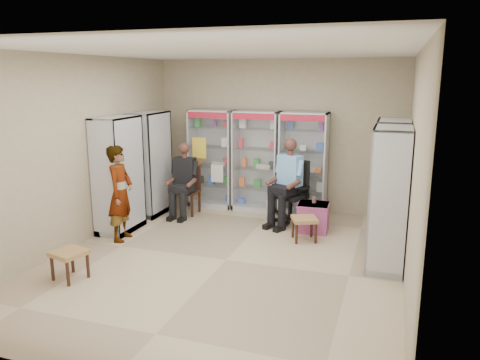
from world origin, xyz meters
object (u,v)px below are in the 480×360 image
(wooden_chair, at_px, (187,191))
(office_chair, at_px, (291,192))
(pink_trunk, at_px, (313,217))
(cabinet_back_mid, at_px, (256,161))
(standing_man, at_px, (120,193))
(woven_stool_a, at_px, (304,229))
(cabinet_back_left, at_px, (212,159))
(seated_shopkeeper, at_px, (290,184))
(cabinet_left_far, at_px, (150,164))
(woven_stool_b, at_px, (70,265))
(cabinet_back_right, at_px, (303,164))
(cabinet_right_far, at_px, (390,182))
(cabinet_right_near, at_px, (388,199))
(cabinet_left_near, at_px, (118,175))

(wooden_chair, bearing_deg, office_chair, 1.92)
(pink_trunk, bearing_deg, cabinet_back_mid, 143.69)
(cabinet_back_mid, height_order, standing_man, cabinet_back_mid)
(cabinet_back_mid, xyz_separation_m, woven_stool_a, (1.29, -1.52, -0.80))
(cabinet_back_left, xyz_separation_m, wooden_chair, (-0.25, -0.73, -0.53))
(cabinet_back_mid, bearing_deg, pink_trunk, -36.31)
(seated_shopkeeper, bearing_deg, cabinet_back_left, -178.32)
(cabinet_left_far, xyz_separation_m, woven_stool_b, (0.48, -3.08, -0.80))
(wooden_chair, bearing_deg, pink_trunk, -5.69)
(cabinet_back_mid, bearing_deg, seated_shopkeeper, -39.70)
(wooden_chair, height_order, office_chair, office_chair)
(cabinet_back_right, distance_m, wooden_chair, 2.33)
(cabinet_back_right, height_order, cabinet_right_far, same)
(cabinet_back_mid, xyz_separation_m, woven_stool_b, (-1.40, -4.01, -0.80))
(cabinet_back_right, xyz_separation_m, woven_stool_b, (-2.35, -4.01, -0.80))
(cabinet_back_left, distance_m, cabinet_right_near, 4.18)
(wooden_chair, relative_size, standing_man, 0.59)
(cabinet_back_mid, bearing_deg, cabinet_back_left, 180.00)
(cabinet_back_left, bearing_deg, office_chair, -20.10)
(woven_stool_a, bearing_deg, cabinet_left_near, -170.86)
(wooden_chair, bearing_deg, cabinet_right_far, -6.04)
(cabinet_back_right, xyz_separation_m, seated_shopkeeper, (-0.09, -0.71, -0.26))
(cabinet_left_far, xyz_separation_m, cabinet_left_near, (0.00, -1.10, 0.00))
(cabinet_right_near, distance_m, wooden_chair, 4.10)
(cabinet_right_near, relative_size, cabinet_left_near, 1.00)
(office_chair, height_order, seated_shopkeeper, seated_shopkeeper)
(cabinet_back_mid, height_order, cabinet_left_near, same)
(cabinet_right_near, xyz_separation_m, wooden_chair, (-3.78, 1.50, -0.53))
(woven_stool_a, bearing_deg, cabinet_back_mid, 130.19)
(cabinet_right_near, distance_m, woven_stool_b, 4.44)
(cabinet_back_mid, height_order, cabinet_right_far, same)
(cabinet_back_right, height_order, woven_stool_b, cabinet_back_right)
(cabinet_right_near, height_order, woven_stool_b, cabinet_right_near)
(cabinet_back_right, xyz_separation_m, cabinet_right_far, (1.63, -1.13, 0.00))
(cabinet_back_left, xyz_separation_m, woven_stool_b, (-0.45, -4.01, -0.80))
(cabinet_left_far, relative_size, seated_shopkeeper, 1.35)
(cabinet_back_mid, xyz_separation_m, cabinet_right_far, (2.58, -1.13, 0.00))
(cabinet_back_right, height_order, seated_shopkeeper, cabinet_back_right)
(cabinet_right_near, distance_m, cabinet_left_near, 4.46)
(cabinet_right_far, xyz_separation_m, cabinet_left_far, (-4.46, 0.20, 0.00))
(woven_stool_a, bearing_deg, seated_shopkeeper, 117.88)
(cabinet_left_far, height_order, woven_stool_a, cabinet_left_far)
(cabinet_left_near, bearing_deg, cabinet_right_near, 87.43)
(pink_trunk, bearing_deg, standing_man, -153.77)
(office_chair, bearing_deg, wooden_chair, -154.92)
(cabinet_back_right, height_order, woven_stool_a, cabinet_back_right)
(wooden_chair, distance_m, pink_trunk, 2.56)
(pink_trunk, bearing_deg, woven_stool_a, -95.59)
(cabinet_left_near, bearing_deg, cabinet_back_left, 155.39)
(seated_shopkeeper, height_order, pink_trunk, seated_shopkeeper)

